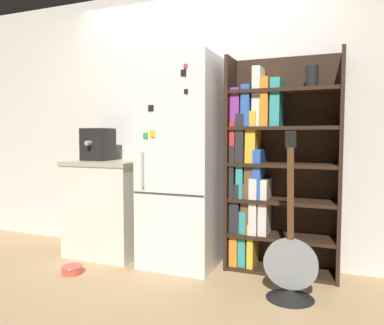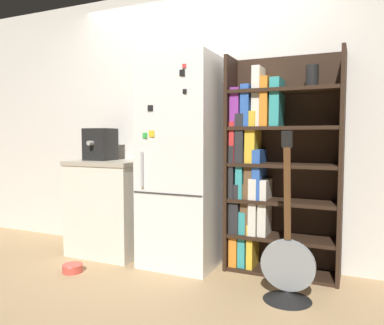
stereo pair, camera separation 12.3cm
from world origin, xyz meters
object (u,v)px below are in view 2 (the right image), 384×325
object	(u,v)px
refrigerator	(182,162)
guitar	(287,277)
bookshelf	(267,169)
pet_bowl	(73,268)
espresso_machine	(100,144)

from	to	relation	value
refrigerator	guitar	distance (m)	1.33
bookshelf	pet_bowl	xyz separation A→B (m)	(-1.51, -0.74, -0.85)
bookshelf	espresso_machine	bearing A→B (deg)	-174.68
espresso_machine	pet_bowl	xyz separation A→B (m)	(0.14, -0.58, -1.05)
espresso_machine	bookshelf	bearing A→B (deg)	5.32
espresso_machine	refrigerator	bearing A→B (deg)	-0.13
guitar	pet_bowl	world-z (taller)	guitar
refrigerator	pet_bowl	bearing A→B (deg)	-142.90
refrigerator	bookshelf	size ratio (longest dim) A/B	1.01
refrigerator	pet_bowl	xyz separation A→B (m)	(-0.77, -0.58, -0.90)
bookshelf	refrigerator	bearing A→B (deg)	-168.19
bookshelf	guitar	xyz separation A→B (m)	(0.28, -0.55, -0.72)
guitar	pet_bowl	xyz separation A→B (m)	(-1.79, -0.19, -0.13)
refrigerator	guitar	world-z (taller)	refrigerator
bookshelf	guitar	size ratio (longest dim) A/B	1.54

